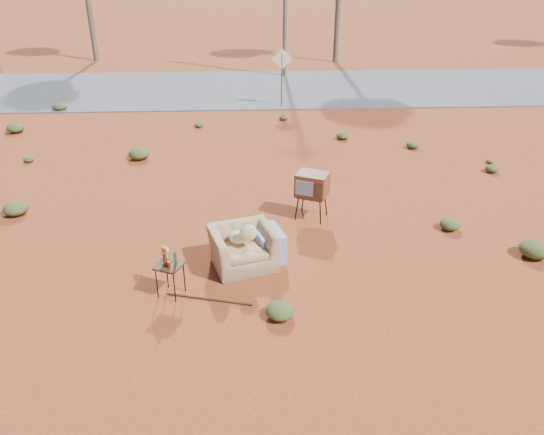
{
  "coord_description": "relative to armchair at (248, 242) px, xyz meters",
  "views": [
    {
      "loc": [
        0.13,
        -8.18,
        5.46
      ],
      "look_at": [
        0.58,
        0.98,
        0.8
      ],
      "focal_mm": 35.0,
      "sensor_mm": 36.0,
      "label": 1
    }
  ],
  "objects": [
    {
      "name": "tv_unit",
      "position": [
        1.44,
        1.9,
        0.32
      ],
      "size": [
        0.83,
        0.76,
        1.08
      ],
      "rotation": [
        0.0,
        0.0,
        -0.43
      ],
      "color": "black",
      "rests_on": "ground"
    },
    {
      "name": "rusty_bar",
      "position": [
        -0.68,
        -1.17,
        -0.46
      ],
      "size": [
        1.5,
        0.45,
        0.04
      ],
      "primitive_type": "cylinder",
      "rotation": [
        0.0,
        1.57,
        -0.27
      ],
      "color": "#472713",
      "rests_on": "ground"
    },
    {
      "name": "scrub_patch",
      "position": [
        -0.93,
        3.81,
        -0.34
      ],
      "size": [
        17.49,
        8.07,
        0.33
      ],
      "color": "#4E5625",
      "rests_on": "ground"
    },
    {
      "name": "road_sign",
      "position": [
        1.4,
        11.4,
        1.02
      ],
      "size": [
        0.78,
        0.06,
        2.19
      ],
      "color": "brown",
      "rests_on": "ground"
    },
    {
      "name": "ground",
      "position": [
        -0.1,
        -0.6,
        -0.48
      ],
      "size": [
        140.0,
        140.0,
        0.0
      ],
      "primitive_type": "plane",
      "color": "#983E1E",
      "rests_on": "ground"
    },
    {
      "name": "armchair",
      "position": [
        0.0,
        0.0,
        0.0
      ],
      "size": [
        1.52,
        1.24,
        1.04
      ],
      "rotation": [
        0.0,
        0.0,
        0.29
      ],
      "color": "#9B7C54",
      "rests_on": "ground"
    },
    {
      "name": "side_table",
      "position": [
        -1.37,
        -0.93,
        0.16
      ],
      "size": [
        0.57,
        0.57,
        0.89
      ],
      "rotation": [
        0.0,
        0.0,
        -0.4
      ],
      "color": "#3A2915",
      "rests_on": "ground"
    },
    {
      "name": "highway",
      "position": [
        -0.1,
        14.4,
        -0.46
      ],
      "size": [
        140.0,
        7.0,
        0.04
      ],
      "primitive_type": "cube",
      "color": "#565659",
      "rests_on": "ground"
    }
  ]
}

